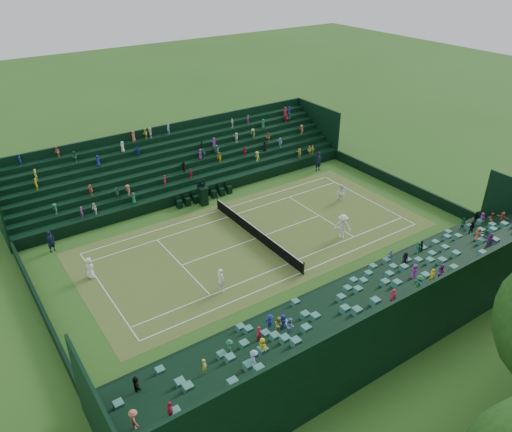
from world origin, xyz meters
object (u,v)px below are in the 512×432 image
at_px(tennis_net, 256,233).
at_px(player_far_west, 341,193).
at_px(player_far_east, 343,226).
at_px(player_near_east, 221,280).
at_px(player_near_west, 90,268).
at_px(umpire_chair, 203,194).

distance_m(tennis_net, player_far_west, 9.70).
distance_m(player_far_west, player_far_east, 6.15).
bearing_deg(player_near_east, player_near_west, 36.78).
bearing_deg(player_near_west, player_far_east, -122.92).
relative_size(player_near_west, player_near_east, 0.91).
bearing_deg(player_near_west, player_far_west, -107.98).
bearing_deg(player_near_west, tennis_net, -115.00).
height_order(player_near_east, player_far_east, player_far_east).
distance_m(umpire_chair, player_far_west, 11.98).
bearing_deg(player_near_west, player_near_east, -148.28).
relative_size(umpire_chair, player_near_east, 1.42).
distance_m(tennis_net, player_near_east, 6.89).
relative_size(tennis_net, player_far_east, 5.78).
height_order(umpire_chair, player_far_east, umpire_chair).
distance_m(player_near_east, player_far_east, 11.12).
relative_size(tennis_net, player_far_west, 7.34).
relative_size(umpire_chair, player_near_west, 1.56).
height_order(player_far_west, player_far_east, player_far_east).
bearing_deg(umpire_chair, player_near_east, -23.79).
xyz_separation_m(player_near_east, player_far_west, (-5.05, 15.20, -0.07)).
bearing_deg(player_near_east, umpire_chair, -33.54).
relative_size(tennis_net, player_near_west, 7.38).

